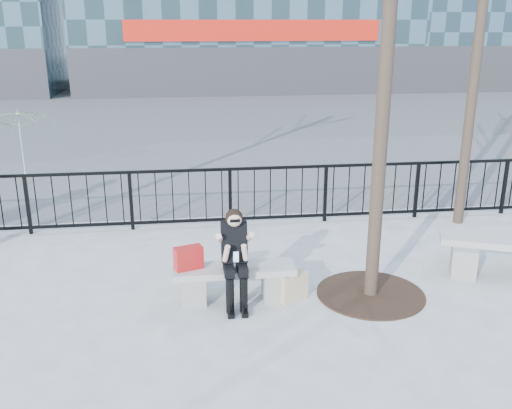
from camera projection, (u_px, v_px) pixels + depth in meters
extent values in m
plane|color=gray|center=(235.00, 299.00, 7.84)|extent=(120.00, 120.00, 0.00)
cube|color=#474747|center=(199.00, 120.00, 21.99)|extent=(60.00, 23.00, 0.01)
cube|color=black|center=(219.00, 169.00, 10.34)|extent=(14.00, 0.05, 0.05)
cube|color=black|center=(220.00, 219.00, 10.63)|extent=(14.00, 0.05, 0.05)
cube|color=#2D2D30|center=(254.00, 72.00, 28.56)|extent=(18.00, 0.08, 2.40)
cube|color=#B7180C|center=(254.00, 30.00, 27.89)|extent=(12.60, 0.12, 1.00)
cylinder|color=black|center=(390.00, 12.00, 6.82)|extent=(0.18, 0.18, 7.50)
cylinder|color=black|center=(480.00, 30.00, 9.76)|extent=(0.18, 0.18, 7.00)
cylinder|color=black|center=(370.00, 294.00, 7.97)|extent=(1.50, 1.50, 0.02)
cube|color=gray|center=(194.00, 288.00, 7.71)|extent=(0.32, 0.38, 0.40)
cube|color=gray|center=(274.00, 284.00, 7.84)|extent=(0.32, 0.38, 0.40)
cube|color=gray|center=(234.00, 270.00, 7.70)|extent=(1.65, 0.46, 0.09)
cube|color=gray|center=(464.00, 261.00, 8.52)|extent=(0.36, 0.42, 0.45)
cube|color=gray|center=(505.00, 242.00, 8.51)|extent=(1.84, 0.51, 0.10)
cube|color=#AD1615|center=(188.00, 258.00, 7.58)|extent=(0.41, 0.29, 0.31)
cube|color=beige|center=(293.00, 286.00, 7.78)|extent=(0.44, 0.33, 0.39)
imported|color=yellow|center=(21.00, 147.00, 13.09)|extent=(2.50, 2.52, 1.76)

